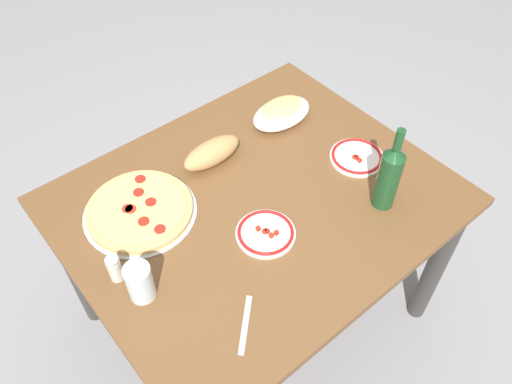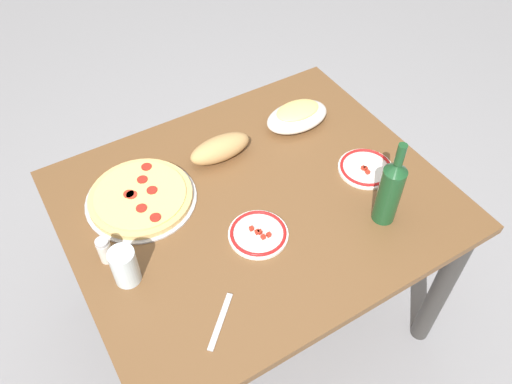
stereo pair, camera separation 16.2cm
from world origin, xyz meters
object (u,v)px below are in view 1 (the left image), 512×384
object	(u,v)px
bread_loaf	(212,153)
spice_shaker	(115,269)
baked_pasta_dish	(282,112)
side_plate_far	(266,233)
wine_bottle	(389,176)
water_glass	(140,282)
pepperoni_pizza	(140,210)
dining_table	(256,222)
side_plate_near	(357,157)

from	to	relation	value
bread_loaf	spice_shaker	xyz separation A→B (m)	(0.48, 0.20, 0.00)
baked_pasta_dish	side_plate_far	distance (m)	0.53
wine_bottle	water_glass	xyz separation A→B (m)	(0.76, -0.20, -0.06)
pepperoni_pizza	baked_pasta_dish	world-z (taller)	baked_pasta_dish
water_glass	spice_shaker	world-z (taller)	water_glass
spice_shaker	bread_loaf	bearing A→B (deg)	-157.32
dining_table	bread_loaf	size ratio (longest dim) A/B	5.36
baked_pasta_dish	bread_loaf	world-z (taller)	bread_loaf
pepperoni_pizza	dining_table	bearing A→B (deg)	150.01
dining_table	wine_bottle	world-z (taller)	wine_bottle
dining_table	wine_bottle	size ratio (longest dim) A/B	3.88
wine_bottle	bread_loaf	distance (m)	0.58
wine_bottle	water_glass	bearing A→B (deg)	-14.67
baked_pasta_dish	spice_shaker	size ratio (longest dim) A/B	2.76
pepperoni_pizza	side_plate_far	xyz separation A→B (m)	(-0.25, 0.31, -0.01)
side_plate_near	spice_shaker	bearing A→B (deg)	-6.81
side_plate_near	baked_pasta_dish	bearing A→B (deg)	-77.90
water_glass	side_plate_far	distance (m)	0.40
pepperoni_pizza	side_plate_near	world-z (taller)	pepperoni_pizza
side_plate_far	baked_pasta_dish	bearing A→B (deg)	-136.69
pepperoni_pizza	spice_shaker	distance (m)	0.24
spice_shaker	dining_table	bearing A→B (deg)	177.40
wine_bottle	water_glass	size ratio (longest dim) A/B	2.53
wine_bottle	pepperoni_pizza	bearing A→B (deg)	-36.38
water_glass	side_plate_near	world-z (taller)	water_glass
baked_pasta_dish	water_glass	distance (m)	0.83
side_plate_near	bread_loaf	size ratio (longest dim) A/B	0.85
dining_table	side_plate_near	size ratio (longest dim) A/B	6.33
baked_pasta_dish	spice_shaker	xyz separation A→B (m)	(0.80, 0.21, 0.00)
water_glass	dining_table	bearing A→B (deg)	-171.32
side_plate_far	bread_loaf	world-z (taller)	bread_loaf
side_plate_far	bread_loaf	xyz separation A→B (m)	(-0.06, -0.35, 0.03)
side_plate_far	bread_loaf	bearing A→B (deg)	-100.20
water_glass	side_plate_far	size ratio (longest dim) A/B	0.66
pepperoni_pizza	side_plate_near	bearing A→B (deg)	159.25
bread_loaf	water_glass	bearing A→B (deg)	32.89
wine_bottle	spice_shaker	distance (m)	0.84
spice_shaker	pepperoni_pizza	bearing A→B (deg)	-136.85
pepperoni_pizza	water_glass	bearing A→B (deg)	60.31
side_plate_near	spice_shaker	distance (m)	0.87
baked_pasta_dish	dining_table	bearing A→B (deg)	36.48
side_plate_near	bread_loaf	xyz separation A→B (m)	(0.39, -0.30, 0.03)
baked_pasta_dish	side_plate_far	bearing A→B (deg)	43.31
water_glass	bread_loaf	bearing A→B (deg)	-147.11
dining_table	spice_shaker	distance (m)	0.51
side_plate_near	side_plate_far	xyz separation A→B (m)	(0.45, 0.05, 0.00)
wine_bottle	side_plate_far	distance (m)	0.41
bread_loaf	pepperoni_pizza	bearing A→B (deg)	7.41
side_plate_near	bread_loaf	bearing A→B (deg)	-38.10
dining_table	bread_loaf	bearing A→B (deg)	-88.12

